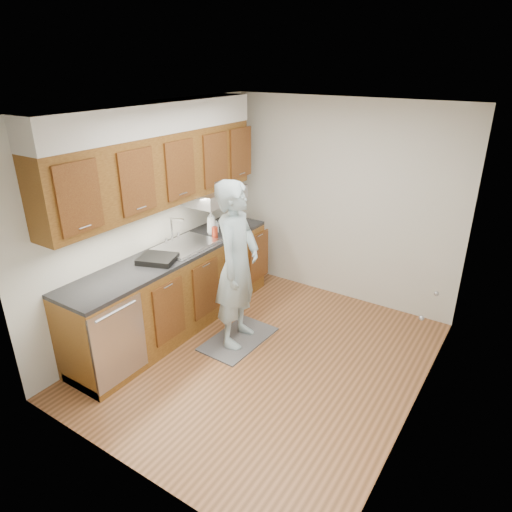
{
  "coord_description": "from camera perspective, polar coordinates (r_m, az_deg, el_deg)",
  "views": [
    {
      "loc": [
        2.09,
        -3.37,
        2.89
      ],
      "look_at": [
        -0.28,
        0.25,
        1.01
      ],
      "focal_mm": 32.0,
      "sensor_mm": 36.0,
      "label": 1
    }
  ],
  "objects": [
    {
      "name": "floor",
      "position": [
        4.91,
        1.15,
        -12.65
      ],
      "size": [
        3.5,
        3.5,
        0.0
      ],
      "primitive_type": "plane",
      "color": "#99603A",
      "rests_on": "ground"
    },
    {
      "name": "ceiling",
      "position": [
        3.98,
        1.46,
        17.82
      ],
      "size": [
        3.5,
        3.5,
        0.0
      ],
      "primitive_type": "plane",
      "rotation": [
        3.14,
        0.0,
        0.0
      ],
      "color": "white",
      "rests_on": "wall_left"
    },
    {
      "name": "wall_left",
      "position": [
        5.19,
        -12.94,
        4.41
      ],
      "size": [
        0.02,
        3.5,
        2.5
      ],
      "primitive_type": "cube",
      "color": "beige",
      "rests_on": "floor"
    },
    {
      "name": "wall_right",
      "position": [
        3.79,
        20.92,
        -3.85
      ],
      "size": [
        0.02,
        3.5,
        2.5
      ],
      "primitive_type": "cube",
      "color": "beige",
      "rests_on": "floor"
    },
    {
      "name": "wall_back",
      "position": [
        5.77,
        10.61,
        6.52
      ],
      "size": [
        3.0,
        0.02,
        2.5
      ],
      "primitive_type": "cube",
      "color": "beige",
      "rests_on": "floor"
    },
    {
      "name": "counter",
      "position": [
        5.28,
        -9.92,
        -3.96
      ],
      "size": [
        0.64,
        2.8,
        1.3
      ],
      "color": "brown",
      "rests_on": "floor"
    },
    {
      "name": "upper_cabinets",
      "position": [
        4.92,
        -11.9,
        11.94
      ],
      "size": [
        0.47,
        2.8,
        1.21
      ],
      "color": "brown",
      "rests_on": "wall_left"
    },
    {
      "name": "closet_door",
      "position": [
        4.16,
        21.31,
        -4.94
      ],
      "size": [
        0.02,
        1.22,
        2.05
      ],
      "primitive_type": "cube",
      "color": "silver",
      "rests_on": "wall_right"
    },
    {
      "name": "floor_mat",
      "position": [
        5.19,
        -2.21,
        -10.32
      ],
      "size": [
        0.54,
        0.89,
        0.02
      ],
      "primitive_type": "cube",
      "rotation": [
        0.0,
        0.0,
        -0.04
      ],
      "color": "slate",
      "rests_on": "floor"
    },
    {
      "name": "person",
      "position": [
        4.69,
        -2.4,
        0.2
      ],
      "size": [
        0.62,
        0.81,
        2.05
      ],
      "primitive_type": "imported",
      "rotation": [
        0.0,
        0.0,
        1.78
      ],
      "color": "#97B0B8",
      "rests_on": "floor_mat"
    },
    {
      "name": "soap_bottle_a",
      "position": [
        5.51,
        -5.62,
        4.27
      ],
      "size": [
        0.12,
        0.12,
        0.3
      ],
      "primitive_type": "imported",
      "rotation": [
        0.0,
        0.0,
        0.07
      ],
      "color": "white",
      "rests_on": "counter"
    },
    {
      "name": "soap_bottle_b",
      "position": [
        5.59,
        -5.22,
        3.95
      ],
      "size": [
        0.12,
        0.12,
        0.19
      ],
      "primitive_type": "imported",
      "rotation": [
        0.0,
        0.0,
        -0.69
      ],
      "color": "white",
      "rests_on": "counter"
    },
    {
      "name": "soda_can",
      "position": [
        5.41,
        -5.17,
        2.97
      ],
      "size": [
        0.08,
        0.08,
        0.13
      ],
      "primitive_type": "cylinder",
      "rotation": [
        0.0,
        0.0,
        0.07
      ],
      "color": "#BD3A20",
      "rests_on": "counter"
    },
    {
      "name": "steel_can",
      "position": [
        5.51,
        -3.06,
        3.38
      ],
      "size": [
        0.08,
        0.08,
        0.13
      ],
      "primitive_type": "cylinder",
      "rotation": [
        0.0,
        0.0,
        -0.1
      ],
      "color": "#A5A5AA",
      "rests_on": "counter"
    },
    {
      "name": "dish_rack",
      "position": [
        4.87,
        -12.2,
        -0.36
      ],
      "size": [
        0.45,
        0.42,
        0.06
      ],
      "primitive_type": "cube",
      "rotation": [
        0.0,
        0.0,
        0.36
      ],
      "color": "black",
      "rests_on": "counter"
    }
  ]
}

